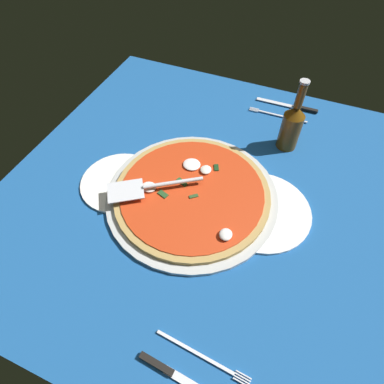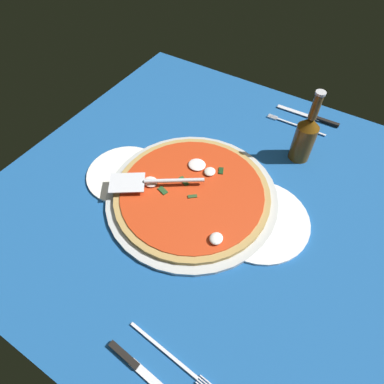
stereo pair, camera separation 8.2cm
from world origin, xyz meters
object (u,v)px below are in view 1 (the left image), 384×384
at_px(place_setting_near, 285,111).
at_px(beer_bottle, 292,125).
at_px(dinner_plate_left, 261,211).
at_px(pizza, 192,193).
at_px(pizza_server, 148,187).
at_px(dinner_plate_right, 120,182).
at_px(place_setting_far, 187,366).

distance_m(place_setting_near, beer_bottle, 0.18).
distance_m(dinner_plate_left, beer_bottle, 0.27).
bearing_deg(dinner_plate_left, place_setting_near, -85.51).
relative_size(dinner_plate_left, pizza, 0.62).
height_order(pizza_server, beer_bottle, beer_bottle).
bearing_deg(pizza, dinner_plate_right, 8.69).
distance_m(pizza, beer_bottle, 0.34).
distance_m(pizza, place_setting_near, 0.46).
bearing_deg(dinner_plate_right, place_setting_far, 135.37).
bearing_deg(dinner_plate_left, beer_bottle, -90.90).
bearing_deg(dinner_plate_left, pizza_server, 13.71).
relative_size(dinner_plate_left, pizza_server, 1.12).
bearing_deg(beer_bottle, pizza_server, 49.33).
height_order(pizza, pizza_server, pizza_server).
xyz_separation_m(dinner_plate_left, place_setting_near, (0.03, -0.42, -0.00)).
bearing_deg(pizza_server, dinner_plate_left, 159.88).
bearing_deg(place_setting_far, beer_bottle, 91.26).
height_order(place_setting_near, place_setting_far, same).
relative_size(dinner_plate_right, place_setting_far, 0.98).
relative_size(pizza, pizza_server, 1.81).
height_order(dinner_plate_right, pizza_server, pizza_server).
bearing_deg(place_setting_near, place_setting_far, 89.19).
distance_m(place_setting_far, beer_bottle, 0.65).
bearing_deg(pizza_server, beer_bottle, -164.51).
height_order(dinner_plate_left, beer_bottle, beer_bottle).
distance_m(dinner_plate_right, place_setting_far, 0.47).
bearing_deg(place_setting_near, beer_bottle, 102.36).
xyz_separation_m(dinner_plate_left, pizza, (0.18, 0.02, 0.02)).
relative_size(pizza_server, place_setting_near, 1.05).
distance_m(dinner_plate_right, beer_bottle, 0.49).
bearing_deg(pizza_server, dinner_plate_right, -41.38).
distance_m(dinner_plate_right, place_setting_near, 0.58).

